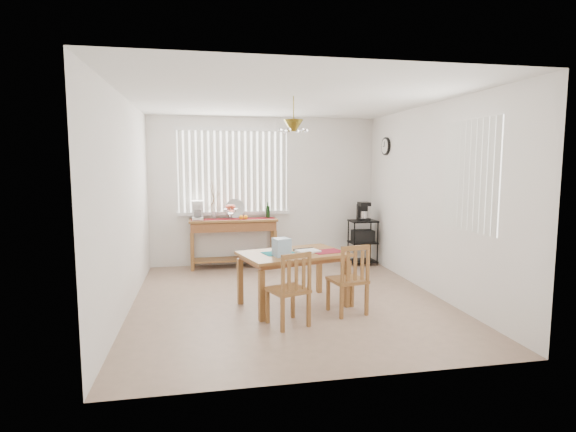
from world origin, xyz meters
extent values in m
cube|color=#A1826D|center=(0.00, 0.00, -0.01)|extent=(4.00, 4.50, 0.01)
cube|color=white|center=(0.00, 2.30, 1.30)|extent=(4.00, 0.10, 2.60)
cube|color=white|center=(0.00, -2.30, 1.30)|extent=(4.00, 0.10, 2.60)
cube|color=white|center=(-2.05, 0.00, 1.30)|extent=(0.10, 4.50, 2.60)
cube|color=white|center=(2.05, 0.00, 1.30)|extent=(0.10, 4.50, 2.60)
cube|color=white|center=(0.00, 0.00, 2.65)|extent=(4.00, 4.50, 0.10)
cube|color=white|center=(-0.55, 2.25, 1.65)|extent=(1.90, 0.01, 1.40)
cube|color=white|center=(-1.45, 2.23, 1.65)|extent=(0.07, 0.03, 1.40)
cube|color=white|center=(-1.34, 2.23, 1.65)|extent=(0.07, 0.03, 1.40)
cube|color=white|center=(-1.24, 2.23, 1.65)|extent=(0.07, 0.03, 1.40)
cube|color=white|center=(-1.13, 2.23, 1.65)|extent=(0.07, 0.03, 1.40)
cube|color=white|center=(-1.03, 2.23, 1.65)|extent=(0.07, 0.03, 1.40)
cube|color=white|center=(-0.92, 2.23, 1.65)|extent=(0.07, 0.03, 1.40)
cube|color=white|center=(-0.81, 2.23, 1.65)|extent=(0.07, 0.03, 1.40)
cube|color=white|center=(-0.71, 2.23, 1.65)|extent=(0.07, 0.03, 1.40)
cube|color=white|center=(-0.60, 2.23, 1.65)|extent=(0.07, 0.03, 1.40)
cube|color=white|center=(-0.50, 2.23, 1.65)|extent=(0.07, 0.03, 1.40)
cube|color=white|center=(-0.39, 2.23, 1.65)|extent=(0.07, 0.03, 1.40)
cube|color=white|center=(-0.29, 2.23, 1.65)|extent=(0.07, 0.03, 1.40)
cube|color=white|center=(-0.18, 2.23, 1.65)|extent=(0.07, 0.03, 1.40)
cube|color=white|center=(-0.08, 2.23, 1.65)|extent=(0.07, 0.03, 1.40)
cube|color=white|center=(0.03, 2.23, 1.65)|extent=(0.07, 0.03, 1.40)
cube|color=white|center=(0.14, 2.23, 1.65)|extent=(0.07, 0.03, 1.40)
cube|color=white|center=(0.24, 2.23, 1.65)|extent=(0.07, 0.03, 1.40)
cube|color=white|center=(0.35, 2.23, 1.65)|extent=(0.07, 0.03, 1.40)
cube|color=white|center=(-0.55, 2.22, 0.92)|extent=(1.98, 0.06, 0.06)
cube|color=white|center=(-0.55, 2.22, 2.38)|extent=(1.98, 0.06, 0.06)
cube|color=white|center=(2.00, -0.90, 1.65)|extent=(0.01, 1.10, 1.30)
cube|color=white|center=(1.99, -1.40, 1.65)|extent=(0.03, 0.07, 1.30)
cube|color=white|center=(1.99, -1.29, 1.65)|extent=(0.03, 0.07, 1.30)
cube|color=white|center=(1.99, -1.18, 1.65)|extent=(0.03, 0.07, 1.30)
cube|color=white|center=(1.99, -1.07, 1.65)|extent=(0.03, 0.07, 1.30)
cube|color=white|center=(1.99, -0.96, 1.65)|extent=(0.03, 0.07, 1.30)
cube|color=white|center=(1.99, -0.85, 1.65)|extent=(0.03, 0.07, 1.30)
cube|color=white|center=(1.99, -0.74, 1.65)|extent=(0.03, 0.07, 1.30)
cube|color=white|center=(1.99, -0.63, 1.65)|extent=(0.03, 0.07, 1.30)
cube|color=white|center=(1.99, -0.52, 1.65)|extent=(0.03, 0.07, 1.30)
cube|color=white|center=(1.99, -0.41, 1.65)|extent=(0.03, 0.07, 1.30)
cylinder|color=black|center=(1.98, 1.55, 2.08)|extent=(0.04, 0.30, 0.30)
cylinder|color=white|center=(1.95, 1.55, 2.08)|extent=(0.01, 0.25, 0.25)
cylinder|color=olive|center=(0.02, -0.24, 2.43)|extent=(0.01, 0.01, 0.34)
cone|color=olive|center=(0.02, -0.24, 2.25)|extent=(0.24, 0.24, 0.14)
sphere|color=white|center=(0.18, -0.24, 2.19)|extent=(0.05, 0.05, 0.05)
sphere|color=white|center=(0.10, -0.11, 2.19)|extent=(0.05, 0.05, 0.05)
sphere|color=white|center=(-0.06, -0.11, 2.19)|extent=(0.05, 0.05, 0.05)
sphere|color=white|center=(-0.14, -0.24, 2.19)|extent=(0.05, 0.05, 0.05)
sphere|color=white|center=(-0.06, -0.38, 2.19)|extent=(0.05, 0.05, 0.05)
sphere|color=white|center=(0.10, -0.38, 2.19)|extent=(0.05, 0.05, 0.05)
cube|color=brown|center=(-0.58, 2.02, 0.82)|extent=(1.50, 0.42, 0.04)
cube|color=brown|center=(-0.58, 2.02, 0.72)|extent=(1.44, 0.38, 0.15)
cube|color=brown|center=(-1.28, 1.86, 0.32)|extent=(0.06, 0.06, 0.65)
cube|color=brown|center=(0.12, 1.86, 0.32)|extent=(0.06, 0.06, 0.65)
cube|color=brown|center=(-1.28, 2.18, 0.32)|extent=(0.06, 0.06, 0.65)
cube|color=brown|center=(0.12, 2.18, 0.32)|extent=(0.06, 0.06, 0.65)
cube|color=brown|center=(-0.58, 2.02, 0.14)|extent=(1.38, 0.36, 0.03)
cube|color=red|center=(-0.34, 2.02, 0.20)|extent=(0.28, 0.21, 0.09)
cube|color=maroon|center=(-0.58, 2.02, 0.84)|extent=(1.42, 0.23, 0.01)
cube|color=white|center=(-1.18, 2.02, 0.87)|extent=(0.19, 0.22, 0.05)
cube|color=white|center=(-1.18, 2.09, 0.98)|extent=(0.19, 0.07, 0.28)
cube|color=white|center=(-1.18, 2.00, 1.14)|extent=(0.19, 0.21, 0.07)
cylinder|color=white|center=(-1.18, 1.99, 0.95)|extent=(0.12, 0.12, 0.12)
cylinder|color=white|center=(-0.62, 2.00, 0.89)|extent=(0.05, 0.05, 0.09)
cone|color=white|center=(-0.62, 2.00, 0.98)|extent=(0.24, 0.24, 0.08)
sphere|color=#B41829|center=(-0.58, 2.00, 1.06)|extent=(0.07, 0.07, 0.07)
sphere|color=#B41829|center=(-0.60, 2.04, 1.06)|extent=(0.07, 0.07, 0.07)
sphere|color=#B41829|center=(-0.65, 2.04, 1.06)|extent=(0.07, 0.07, 0.07)
sphere|color=#B41829|center=(-0.67, 2.00, 1.06)|extent=(0.07, 0.07, 0.07)
sphere|color=#B41829|center=(-0.65, 1.96, 1.06)|extent=(0.07, 0.07, 0.07)
sphere|color=#B41829|center=(-0.60, 1.96, 1.06)|extent=(0.07, 0.07, 0.07)
sphere|color=orange|center=(-0.45, 1.94, 0.88)|extent=(0.07, 0.07, 0.07)
sphere|color=orange|center=(-0.37, 1.94, 0.88)|extent=(0.07, 0.07, 0.07)
cylinder|color=silver|center=(-0.53, 2.19, 1.01)|extent=(0.34, 0.08, 0.33)
cylinder|color=white|center=(-0.90, 2.07, 0.91)|extent=(0.07, 0.07, 0.13)
cylinder|color=#4C3823|center=(-0.90, 2.07, 1.18)|extent=(0.08, 0.04, 0.42)
cylinder|color=#4C3823|center=(-0.90, 2.07, 1.21)|extent=(0.13, 0.06, 0.45)
cylinder|color=#4C3823|center=(-0.90, 2.07, 1.16)|extent=(0.16, 0.07, 0.34)
cylinder|color=#4C3823|center=(-0.90, 2.07, 1.23)|extent=(0.05, 0.03, 0.51)
cylinder|color=#4C3823|center=(-0.90, 2.07, 1.15)|extent=(0.21, 0.09, 0.29)
cylinder|color=black|center=(0.03, 2.07, 0.95)|extent=(0.07, 0.07, 0.22)
cylinder|color=black|center=(0.03, 2.07, 1.09)|extent=(0.03, 0.03, 0.07)
cylinder|color=black|center=(1.49, 1.66, 0.40)|extent=(0.02, 0.02, 0.79)
cylinder|color=black|center=(1.91, 1.66, 0.40)|extent=(0.02, 0.02, 0.79)
cylinder|color=black|center=(1.49, 2.00, 0.40)|extent=(0.02, 0.02, 0.79)
cylinder|color=black|center=(1.91, 2.00, 0.40)|extent=(0.02, 0.02, 0.79)
cube|color=black|center=(1.70, 1.83, 0.78)|extent=(0.47, 0.37, 0.03)
cube|color=black|center=(1.70, 1.83, 0.40)|extent=(0.47, 0.37, 0.02)
cube|color=black|center=(1.70, 1.83, 0.06)|extent=(0.47, 0.37, 0.02)
cube|color=black|center=(1.70, 1.83, 0.51)|extent=(0.35, 0.28, 0.20)
cube|color=black|center=(1.70, 1.81, 0.81)|extent=(0.19, 0.22, 0.05)
cube|color=black|center=(1.70, 1.89, 0.93)|extent=(0.19, 0.07, 0.28)
cube|color=black|center=(1.70, 1.81, 1.08)|extent=(0.19, 0.20, 0.07)
cylinder|color=silver|center=(1.70, 1.80, 0.90)|extent=(0.12, 0.12, 0.12)
cube|color=brown|center=(0.02, -0.24, 0.66)|extent=(1.44, 1.13, 0.04)
cube|color=brown|center=(0.02, -0.24, 0.62)|extent=(1.33, 1.01, 0.05)
cube|color=brown|center=(-0.45, -0.74, 0.30)|extent=(0.08, 0.08, 0.59)
cube|color=brown|center=(0.67, -0.43, 0.30)|extent=(0.08, 0.08, 0.59)
cube|color=brown|center=(-0.64, -0.06, 0.30)|extent=(0.08, 0.08, 0.59)
cube|color=brown|center=(0.48, 0.25, 0.30)|extent=(0.08, 0.08, 0.59)
cube|color=#16777F|center=(-0.17, -0.25, 0.68)|extent=(0.44, 0.36, 0.01)
cube|color=maroon|center=(0.45, -0.27, 0.68)|extent=(0.44, 0.36, 0.01)
cube|color=white|center=(0.20, -0.24, 0.69)|extent=(0.32, 0.28, 0.02)
cube|color=black|center=(0.17, -0.13, 0.70)|extent=(0.27, 0.10, 0.03)
cube|color=#8FB2D0|center=(-0.17, -0.44, 0.79)|extent=(0.22, 0.22, 0.22)
cube|color=brown|center=(-0.18, -0.91, 0.40)|extent=(0.50, 0.50, 0.04)
cube|color=brown|center=(-0.08, -0.70, 0.19)|extent=(0.05, 0.05, 0.38)
cube|color=brown|center=(-0.39, -0.81, 0.19)|extent=(0.05, 0.05, 0.38)
cube|color=brown|center=(0.04, -1.01, 0.19)|extent=(0.05, 0.05, 0.38)
cube|color=brown|center=(-0.28, -1.12, 0.19)|extent=(0.05, 0.05, 0.38)
cube|color=brown|center=(0.04, -1.02, 0.63)|extent=(0.04, 0.04, 0.43)
cube|color=brown|center=(-0.27, -1.13, 0.63)|extent=(0.04, 0.04, 0.43)
cube|color=brown|center=(-0.12, -1.08, 0.82)|extent=(0.34, 0.15, 0.06)
cube|color=brown|center=(-0.03, -1.04, 0.61)|extent=(0.04, 0.03, 0.34)
cube|color=brown|center=(-0.12, -1.08, 0.61)|extent=(0.04, 0.03, 0.34)
cube|color=brown|center=(-0.21, -1.11, 0.61)|extent=(0.04, 0.03, 0.34)
cube|color=brown|center=(0.60, -0.64, 0.40)|extent=(0.46, 0.46, 0.04)
cube|color=brown|center=(0.73, -0.45, 0.19)|extent=(0.04, 0.04, 0.38)
cube|color=brown|center=(0.40, -0.51, 0.19)|extent=(0.04, 0.04, 0.38)
cube|color=brown|center=(0.80, -0.78, 0.19)|extent=(0.04, 0.04, 0.38)
cube|color=brown|center=(0.46, -0.84, 0.19)|extent=(0.04, 0.04, 0.38)
cube|color=brown|center=(0.80, -0.79, 0.64)|extent=(0.04, 0.04, 0.43)
cube|color=brown|center=(0.47, -0.85, 0.64)|extent=(0.04, 0.04, 0.43)
cube|color=brown|center=(0.63, -0.82, 0.82)|extent=(0.35, 0.10, 0.06)
cube|color=brown|center=(0.72, -0.80, 0.62)|extent=(0.04, 0.03, 0.34)
cube|color=brown|center=(0.63, -0.82, 0.62)|extent=(0.04, 0.03, 0.34)
cube|color=brown|center=(0.54, -0.84, 0.62)|extent=(0.04, 0.03, 0.34)
camera|label=1|loc=(-1.08, -5.67, 1.79)|focal=28.00mm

